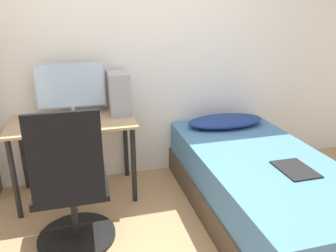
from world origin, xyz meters
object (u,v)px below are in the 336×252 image
object	(u,v)px
keyboard	(76,124)
office_chair	(72,197)
monitor	(71,88)
bed	(261,187)
pc_tower	(118,93)

from	to	relation	value
keyboard	office_chair	bearing A→B (deg)	-95.60
office_chair	monitor	world-z (taller)	monitor
office_chair	monitor	xyz separation A→B (m)	(0.04, 0.90, 0.57)
office_chair	bed	bearing A→B (deg)	0.03
monitor	pc_tower	xyz separation A→B (m)	(0.41, -0.07, -0.06)
office_chair	keyboard	xyz separation A→B (m)	(0.06, 0.60, 0.34)
office_chair	keyboard	world-z (taller)	office_chair
bed	pc_tower	size ratio (longest dim) A/B	5.31
office_chair	bed	world-z (taller)	office_chair
bed	monitor	world-z (taller)	monitor
office_chair	pc_tower	bearing A→B (deg)	61.48
office_chair	monitor	distance (m)	1.07
office_chair	pc_tower	xyz separation A→B (m)	(0.45, 0.84, 0.52)
bed	pc_tower	world-z (taller)	pc_tower
bed	keyboard	xyz separation A→B (m)	(-1.44, 0.60, 0.48)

